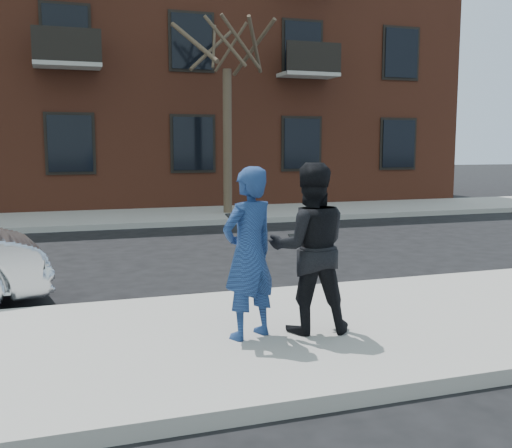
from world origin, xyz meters
name	(u,v)px	position (x,y,z in m)	size (l,w,h in m)	color
ground	(100,354)	(0.00, 0.00, 0.00)	(100.00, 100.00, 0.00)	black
near_sidewalk	(101,355)	(0.00, -0.25, 0.07)	(50.00, 3.50, 0.15)	#9A9791
near_curb	(91,309)	(0.00, 1.55, 0.07)	(50.00, 0.10, 0.15)	#999691
far_sidewalk	(71,220)	(0.00, 11.25, 0.07)	(50.00, 3.50, 0.15)	#9A9791
far_curb	(73,228)	(0.00, 9.45, 0.07)	(50.00, 0.10, 0.15)	#999691
apartment_building	(114,40)	(2.00, 18.00, 6.16)	(24.30, 10.30, 12.30)	brown
street_tree	(227,27)	(4.50, 11.00, 5.52)	(3.60, 3.60, 6.80)	#392E22
man_hoodie	(249,253)	(1.50, -0.38, 1.04)	(0.77, 0.65, 1.79)	navy
man_peacoat	(310,248)	(2.18, -0.38, 1.06)	(1.01, 0.86, 1.82)	black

